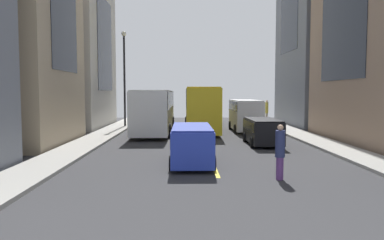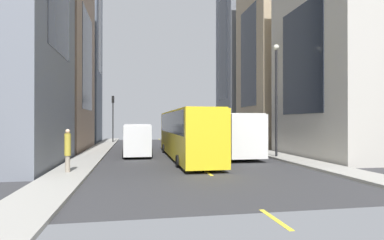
% 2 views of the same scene
% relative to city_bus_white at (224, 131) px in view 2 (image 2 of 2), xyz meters
% --- Properties ---
extents(ground_plane, '(40.67, 40.67, 0.00)m').
position_rel_city_bus_white_xyz_m(ground_plane, '(3.67, -2.95, -2.01)').
color(ground_plane, '#333335').
extents(sidewalk_west, '(2.12, 44.00, 0.15)m').
position_rel_city_bus_white_xyz_m(sidewalk_west, '(-3.61, -2.95, -1.93)').
color(sidewalk_west, '#9E9B93').
rests_on(sidewalk_west, ground).
extents(sidewalk_east, '(2.12, 44.00, 0.15)m').
position_rel_city_bus_white_xyz_m(sidewalk_east, '(10.94, -2.95, -1.93)').
color(sidewalk_east, '#9E9B93').
rests_on(sidewalk_east, ground).
extents(lane_stripe_0, '(0.16, 2.00, 0.01)m').
position_rel_city_bus_white_xyz_m(lane_stripe_0, '(3.67, -23.95, -2.00)').
color(lane_stripe_0, yellow).
rests_on(lane_stripe_0, ground).
extents(lane_stripe_1, '(0.16, 2.00, 0.01)m').
position_rel_city_bus_white_xyz_m(lane_stripe_1, '(3.67, -15.55, -2.00)').
color(lane_stripe_1, yellow).
rests_on(lane_stripe_1, ground).
extents(lane_stripe_2, '(0.16, 2.00, 0.01)m').
position_rel_city_bus_white_xyz_m(lane_stripe_2, '(3.67, -7.15, -2.00)').
color(lane_stripe_2, yellow).
rests_on(lane_stripe_2, ground).
extents(lane_stripe_3, '(0.16, 2.00, 0.01)m').
position_rel_city_bus_white_xyz_m(lane_stripe_3, '(3.67, 1.25, -2.00)').
color(lane_stripe_3, yellow).
rests_on(lane_stripe_3, ground).
extents(lane_stripe_4, '(0.16, 2.00, 0.01)m').
position_rel_city_bus_white_xyz_m(lane_stripe_4, '(3.67, 9.65, -2.00)').
color(lane_stripe_4, yellow).
rests_on(lane_stripe_4, ground).
extents(lane_stripe_5, '(0.16, 2.00, 0.01)m').
position_rel_city_bus_white_xyz_m(lane_stripe_5, '(3.67, 18.05, -2.00)').
color(lane_stripe_5, yellow).
rests_on(lane_stripe_5, ground).
extents(building_west_0, '(8.39, 7.77, 26.53)m').
position_rel_city_bus_white_xyz_m(building_west_0, '(-9.03, -17.38, 11.26)').
color(building_west_0, slate).
rests_on(building_west_0, ground).
extents(building_west_1, '(7.83, 8.55, 19.87)m').
position_rel_city_bus_white_xyz_m(building_west_1, '(-8.75, -7.12, 7.93)').
color(building_west_1, tan).
rests_on(building_west_1, ground).
extents(building_west_2, '(9.77, 10.66, 15.00)m').
position_rel_city_bus_white_xyz_m(building_west_2, '(-9.71, 4.27, 5.49)').
color(building_west_2, '#B7B2A8').
rests_on(building_west_2, ground).
extents(building_east_1, '(7.51, 11.96, 17.64)m').
position_rel_city_bus_white_xyz_m(building_east_1, '(15.92, -6.76, 6.81)').
color(building_east_1, '#937760').
rests_on(building_east_1, ground).
extents(city_bus_white, '(2.80, 12.75, 3.35)m').
position_rel_city_bus_white_xyz_m(city_bus_white, '(0.00, 0.00, 0.00)').
color(city_bus_white, silver).
rests_on(city_bus_white, ground).
extents(streetcar_yellow, '(2.70, 14.88, 3.59)m').
position_rel_city_bus_white_xyz_m(streetcar_yellow, '(3.74, 2.74, 0.12)').
color(streetcar_yellow, yellow).
rests_on(streetcar_yellow, ground).
extents(delivery_van_white, '(2.25, 5.51, 2.58)m').
position_rel_city_bus_white_xyz_m(delivery_van_white, '(7.34, 0.26, -0.50)').
color(delivery_van_white, white).
rests_on(delivery_van_white, ground).
extents(car_blue_0, '(1.91, 4.47, 1.71)m').
position_rel_city_bus_white_xyz_m(car_blue_0, '(2.72, -13.78, -1.00)').
color(car_blue_0, '#2338AD').
rests_on(car_blue_0, ground).
extents(car_black_1, '(1.91, 4.27, 1.58)m').
position_rel_city_bus_white_xyz_m(car_black_1, '(7.14, -7.58, -1.08)').
color(car_black_1, black).
rests_on(car_black_1, ground).
extents(pedestrian_crossing_near, '(0.35, 0.35, 2.03)m').
position_rel_city_bus_white_xyz_m(pedestrian_crossing_near, '(5.88, -16.81, -0.93)').
color(pedestrian_crossing_near, '#593372').
rests_on(pedestrian_crossing_near, ground).
extents(pedestrian_walking_far, '(0.32, 0.32, 2.25)m').
position_rel_city_bus_white_xyz_m(pedestrian_walking_far, '(11.02, 9.01, -0.65)').
color(pedestrian_walking_far, gray).
rests_on(pedestrian_walking_far, ground).
extents(traffic_light_near_corner, '(0.32, 0.44, 5.98)m').
position_rel_city_bus_white_xyz_m(traffic_light_near_corner, '(10.29, -16.13, 2.29)').
color(traffic_light_near_corner, black).
rests_on(traffic_light_near_corner, ground).
extents(streetlamp_near, '(0.44, 0.44, 8.52)m').
position_rel_city_bus_white_xyz_m(streetlamp_near, '(-3.06, 3.80, 3.24)').
color(streetlamp_near, black).
rests_on(streetlamp_near, ground).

